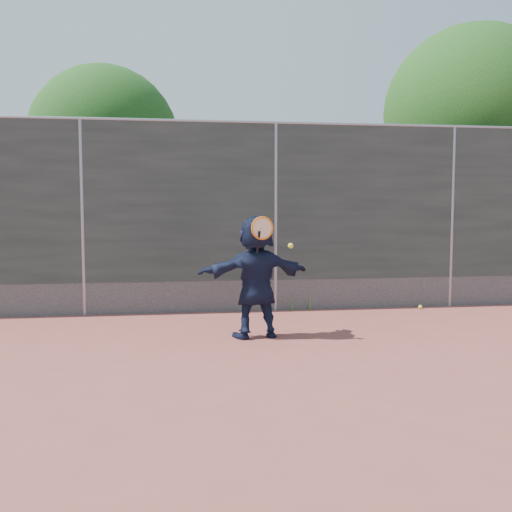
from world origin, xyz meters
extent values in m
plane|color=#9E4C42|center=(0.00, 0.00, 0.00)|extent=(80.00, 80.00, 0.00)
imported|color=#131C36|center=(-0.58, 1.63, 0.78)|extent=(1.51, 0.68, 1.57)
sphere|color=yellow|center=(2.38, 3.27, 0.03)|extent=(0.07, 0.07, 0.07)
cube|color=#38423D|center=(0.00, 3.50, 1.75)|extent=(20.00, 0.04, 2.50)
cube|color=slate|center=(0.00, 3.50, 0.25)|extent=(20.00, 0.03, 0.50)
cylinder|color=gray|center=(0.00, 3.50, 3.00)|extent=(20.00, 0.05, 0.05)
cylinder|color=gray|center=(-3.00, 3.50, 1.50)|extent=(0.06, 0.06, 3.00)
cylinder|color=gray|center=(0.00, 3.50, 1.50)|extent=(0.06, 0.06, 3.00)
cylinder|color=gray|center=(3.00, 3.50, 1.50)|extent=(0.06, 0.06, 3.00)
torus|color=orange|center=(-0.53, 1.43, 1.41)|extent=(0.29, 0.09, 0.29)
cylinder|color=beige|center=(-0.53, 1.43, 1.41)|extent=(0.24, 0.06, 0.25)
cylinder|color=black|center=(-0.58, 1.45, 1.21)|extent=(0.06, 0.13, 0.33)
sphere|color=yellow|center=(-0.18, 1.40, 1.19)|extent=(0.07, 0.07, 0.07)
cylinder|color=#382314|center=(4.50, 5.70, 1.30)|extent=(0.28, 0.28, 2.60)
sphere|color=#23561C|center=(4.50, 5.70, 3.59)|extent=(3.60, 3.60, 3.60)
sphere|color=#23561C|center=(5.22, 5.90, 3.23)|extent=(2.52, 2.52, 2.52)
cylinder|color=#382314|center=(-3.00, 6.50, 1.10)|extent=(0.28, 0.28, 2.20)
sphere|color=#23561C|center=(-3.00, 6.50, 3.03)|extent=(3.00, 3.00, 3.00)
sphere|color=#23561C|center=(-2.40, 6.70, 2.73)|extent=(2.10, 2.10, 2.10)
cone|color=#387226|center=(0.25, 3.38, 0.13)|extent=(0.03, 0.03, 0.26)
cone|color=#387226|center=(0.55, 3.40, 0.15)|extent=(0.03, 0.03, 0.30)
cone|color=#387226|center=(-0.10, 3.36, 0.11)|extent=(0.03, 0.03, 0.22)
camera|label=1|loc=(-1.60, -5.51, 1.64)|focal=40.00mm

